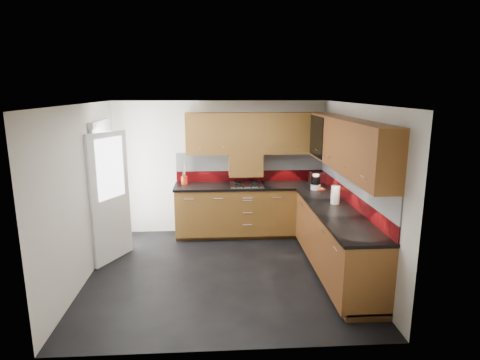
{
  "coord_description": "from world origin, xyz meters",
  "views": [
    {
      "loc": [
        -0.1,
        -5.39,
        2.58
      ],
      "look_at": [
        0.29,
        0.65,
        1.22
      ],
      "focal_mm": 30.0,
      "sensor_mm": 36.0,
      "label": 1
    }
  ],
  "objects": [
    {
      "name": "toaster",
      "position": [
        1.75,
        1.59,
        1.04
      ],
      "size": [
        0.3,
        0.21,
        0.2
      ],
      "color": "silver",
      "rests_on": "countertop"
    },
    {
      "name": "extractor_hood",
      "position": [
        0.45,
        1.64,
        1.28
      ],
      "size": [
        0.6,
        0.33,
        0.4
      ],
      "primitive_type": "cube",
      "color": "brown",
      "rests_on": "room"
    },
    {
      "name": "backsplash",
      "position": [
        1.28,
        0.93,
        1.21
      ],
      "size": [
        2.7,
        3.2,
        0.54
      ],
      "color": "maroon",
      "rests_on": "countertop"
    },
    {
      "name": "gas_hob",
      "position": [
        0.45,
        1.47,
        0.95
      ],
      "size": [
        0.57,
        0.5,
        0.04
      ],
      "color": "silver",
      "rests_on": "countertop"
    },
    {
      "name": "paper_towel",
      "position": [
        1.67,
        0.22,
        1.07
      ],
      "size": [
        0.14,
        0.14,
        0.27
      ],
      "primitive_type": "cylinder",
      "rotation": [
        0.0,
        0.0,
        -0.05
      ],
      "color": "white",
      "rests_on": "countertop"
    },
    {
      "name": "glass_cabinet",
      "position": [
        1.71,
        1.07,
        1.87
      ],
      "size": [
        0.32,
        0.8,
        0.66
      ],
      "color": "black",
      "rests_on": "room"
    },
    {
      "name": "orange_cloth",
      "position": [
        1.66,
        1.08,
        0.95
      ],
      "size": [
        0.18,
        0.17,
        0.02
      ],
      "primitive_type": "cube",
      "rotation": [
        0.0,
        0.0,
        0.28
      ],
      "color": "#F6481B",
      "rests_on": "countertop"
    },
    {
      "name": "base_cabinets",
      "position": [
        1.07,
        0.72,
        0.44
      ],
      "size": [
        2.7,
        3.2,
        0.95
      ],
      "color": "brown",
      "rests_on": "room"
    },
    {
      "name": "back_door",
      "position": [
        -1.78,
        0.75,
        1.03
      ],
      "size": [
        0.42,
        1.19,
        2.04
      ],
      "color": "white",
      "rests_on": "room"
    },
    {
      "name": "upper_cabinets",
      "position": [
        1.23,
        0.78,
        1.84
      ],
      "size": [
        2.5,
        3.2,
        0.72
      ],
      "color": "brown",
      "rests_on": "room"
    },
    {
      "name": "utensil_pot",
      "position": [
        -0.65,
        1.64,
        1.03
      ],
      "size": [
        0.11,
        0.11,
        0.4
      ],
      "color": "red",
      "rests_on": "countertop"
    },
    {
      "name": "room",
      "position": [
        0.0,
        0.0,
        1.5
      ],
      "size": [
        4.0,
        3.8,
        2.64
      ],
      "color": "black"
    },
    {
      "name": "food_processor",
      "position": [
        1.59,
        1.08,
        1.06
      ],
      "size": [
        0.16,
        0.16,
        0.26
      ],
      "color": "white",
      "rests_on": "countertop"
    },
    {
      "name": "countertop",
      "position": [
        1.05,
        0.7,
        0.92
      ],
      "size": [
        2.72,
        3.22,
        0.04
      ],
      "color": "black",
      "rests_on": "base_cabinets"
    }
  ]
}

